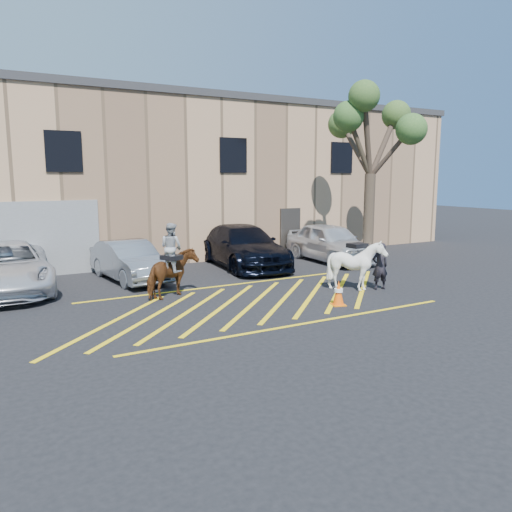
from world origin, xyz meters
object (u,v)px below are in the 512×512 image
car_silver_sedan (129,261)px  tree (372,126)px  car_white_suv (330,242)px  car_white_pickup (6,268)px  mounted_bay (172,268)px  handler (380,266)px  saddled_white (357,265)px  car_blue_suv (243,246)px  traffic_cone (338,293)px

car_silver_sedan → tree: (9.48, -1.87, 4.98)m
car_silver_sedan → car_white_suv: bearing=-8.4°
car_white_pickup → mounted_bay: bearing=-34.6°
car_silver_sedan → tree: tree is taller
car_silver_sedan → mounted_bay: mounted_bay is taller
handler → mounted_bay: mounted_bay is taller
saddled_white → car_blue_suv: bearing=101.4°
car_silver_sedan → saddled_white: saddled_white is taller
mounted_bay → traffic_cone: bearing=-40.3°
mounted_bay → traffic_cone: (3.86, -3.27, -0.57)m
car_blue_suv → car_white_suv: 3.98m
car_white_pickup → traffic_cone: (8.26, -6.56, -0.43)m
car_white_pickup → car_silver_sedan: (3.96, -0.12, -0.09)m
car_white_pickup → saddled_white: 11.31m
car_silver_sedan → saddled_white: (6.00, -5.23, 0.13)m
mounted_bay → traffic_cone: mounted_bay is taller
saddled_white → traffic_cone: size_ratio=2.29×
car_white_suv → traffic_cone: 7.64m
handler → traffic_cone: bearing=34.9°
mounted_bay → car_blue_suv: bearing=39.6°
mounted_bay → tree: tree is taller
tree → car_silver_sedan: bearing=168.8°
car_white_pickup → handler: size_ratio=3.71×
car_blue_suv → car_silver_sedan: bearing=-168.7°
mounted_bay → car_white_pickup: bearing=143.2°
car_white_suv → handler: bearing=-108.8°
car_white_pickup → car_blue_suv: (8.82, 0.35, 0.04)m
car_silver_sedan → mounted_bay: (0.44, -3.18, 0.22)m
car_white_pickup → saddled_white: size_ratio=3.45×
car_white_suv → car_silver_sedan: bearing=-179.7°
mounted_bay → tree: (9.04, 1.31, 4.76)m
handler → tree: size_ratio=0.21×
traffic_cone → car_white_pickup: bearing=141.5°
car_white_suv → traffic_cone: car_white_suv is taller
handler → car_white_suv: bearing=-97.2°
handler → tree: tree is taller
car_silver_sedan → tree: 10.87m
car_silver_sedan → car_white_suv: size_ratio=0.87×
traffic_cone → tree: tree is taller
car_blue_suv → tree: (4.62, -2.34, 4.85)m
car_white_pickup → car_blue_suv: size_ratio=0.99×
car_white_pickup → handler: car_white_pickup is taller
saddled_white → car_silver_sedan: bearing=138.9°
car_white_pickup → handler: (10.75, -5.59, -0.02)m
car_blue_suv → saddled_white: size_ratio=3.49×
mounted_bay → car_white_suv: bearing=19.2°
car_blue_suv → mounted_bay: bearing=-134.7°
saddled_white → tree: tree is taller
car_blue_suv → handler: 6.25m
car_blue_suv → saddled_white: (1.15, -5.70, -0.00)m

